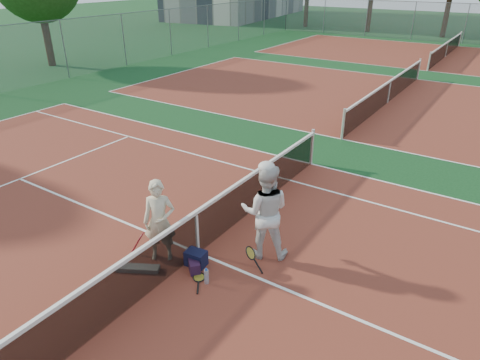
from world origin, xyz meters
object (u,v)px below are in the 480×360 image
Objects in this scene: water_bottle at (206,277)px; racket_red at (141,244)px; player_a at (160,221)px; net_main at (197,233)px; racket_black_held at (250,259)px; sports_bag_navy at (196,258)px; sports_bag_purple at (194,267)px; player_b at (265,211)px; racket_spare at (199,277)px.

racket_red is at bearing -179.38° from water_bottle.
player_a is 1.44m from water_bottle.
racket_red is (-0.94, -0.67, -0.24)m from net_main.
player_a is at bearing 15.62° from racket_black_held.
sports_bag_navy is (1.15, 0.35, -0.11)m from racket_red.
sports_bag_purple is (0.32, -0.51, -0.39)m from net_main.
racket_black_held is (0.05, -0.62, -0.75)m from player_b.
racket_spare is at bearing -29.18° from sports_bag_purple.
player_a is 1.93m from racket_black_held.
sports_bag_purple is (0.83, -0.00, -0.75)m from player_a.
player_b reaches higher than player_a.
racket_red is at bearing -144.30° from net_main.
sports_bag_purple is at bearing 31.46° from racket_black_held.
racket_black_held is 1.05m from racket_spare.
player_b is at bearing 3.39° from player_a.
racket_black_held is at bearing -77.27° from racket_spare.
racket_red is at bearing -163.13° from sports_bag_navy.
racket_black_held is 1.71× the size of water_bottle.
player_a is at bearing 173.20° from water_bottle.
racket_spare is at bearing -44.41° from sports_bag_navy.
player_a is 0.75m from racket_red.
racket_spare is at bearing 42.56° from racket_black_held.
player_a reaches higher than net_main.
player_b is at bearing 73.42° from water_bottle.
sports_bag_navy reaches higher than racket_spare.
racket_black_held is (1.71, 0.64, -0.61)m from player_a.
player_b is 3.78× the size of racket_red.
net_main is 27.07× the size of sports_bag_navy.
player_b reaches higher than racket_spare.
player_b is 1.66m from sports_bag_navy.
racket_black_held is at bearing -3.02° from racket_red.
racket_red is 0.89× the size of racket_spare.
player_a is 4.28× the size of sports_bag_navy.
sports_bag_purple is at bearing -34.07° from player_a.
racket_black_held is at bearing 6.50° from net_main.
sports_bag_purple is at bearing 25.97° from racket_spare.
net_main is 38.11× the size of sports_bag_purple.
net_main is 36.60× the size of water_bottle.
sports_bag_navy reaches higher than sports_bag_purple.
sports_bag_navy is at bearing -57.11° from net_main.
water_bottle reaches higher than racket_spare.
water_bottle is at bearing -23.20° from racket_red.
sports_bag_navy is 0.61m from water_bottle.
net_main is 5.46× the size of player_b.
player_a is at bearing 10.31° from player_b.
net_main reaches higher than racket_spare.
player_a reaches higher than racket_black_held.
racket_red reaches higher than racket_spare.
water_bottle is at bearing -40.64° from player_a.
water_bottle reaches higher than sports_bag_purple.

